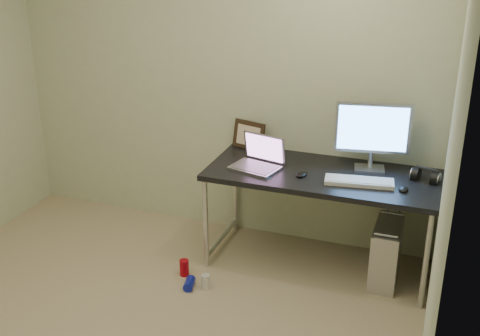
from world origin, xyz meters
name	(u,v)px	position (x,y,z in m)	size (l,w,h in m)	color
wall_back	(219,82)	(0.00, 1.75, 1.25)	(3.50, 0.02, 2.50)	beige
wall_right	(442,207)	(1.75, 0.00, 1.25)	(0.02, 3.50, 2.50)	beige
desk	(322,182)	(0.93, 1.39, 0.67)	(1.64, 0.72, 0.75)	black
tower_computer	(386,253)	(1.43, 1.33, 0.22)	(0.19, 0.43, 0.47)	silver
cable_a	(388,208)	(1.38, 1.70, 0.40)	(0.01, 0.01, 0.70)	black
cable_b	(399,214)	(1.47, 1.68, 0.38)	(0.01, 0.01, 0.72)	black
can_red	(184,268)	(0.05, 0.90, 0.06)	(0.07, 0.07, 0.12)	#A80615
can_white	(206,282)	(0.26, 0.79, 0.06)	(0.06, 0.06, 0.11)	silver
can_blue	(189,284)	(0.15, 0.76, 0.03)	(0.07, 0.07, 0.12)	#121EAE
laptop	(259,160)	(0.47, 1.34, 0.80)	(0.39, 0.35, 0.23)	#A7A6AE
monitor	(373,131)	(1.24, 1.57, 1.04)	(0.53, 0.19, 0.50)	#A7A6AE
keyboard	(359,182)	(1.21, 1.28, 0.76)	(0.47, 0.15, 0.03)	silver
mouse_right	(404,188)	(1.51, 1.27, 0.77)	(0.06, 0.10, 0.03)	black
mouse_left	(302,173)	(0.80, 1.28, 0.77)	(0.07, 0.11, 0.04)	black
headphones	(425,176)	(1.63, 1.49, 0.78)	(0.20, 0.12, 0.12)	black
picture_frame	(249,135)	(0.27, 1.68, 0.86)	(0.28, 0.03, 0.22)	black
webcam	(277,144)	(0.51, 1.64, 0.83)	(0.04, 0.03, 0.11)	silver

